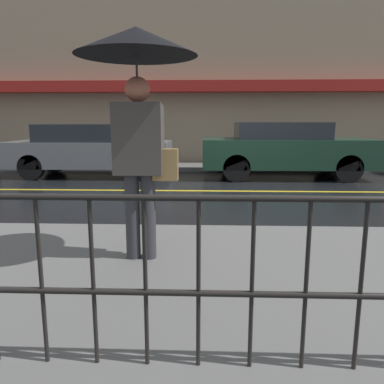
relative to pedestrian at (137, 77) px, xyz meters
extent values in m
plane|color=black|center=(1.32, 4.41, -1.87)|extent=(80.00, 80.00, 0.00)
cube|color=#60605E|center=(1.32, -0.35, -1.81)|extent=(28.00, 3.13, 0.13)
cube|color=#60605E|center=(1.32, 8.42, -1.81)|extent=(28.00, 1.61, 0.13)
cube|color=gold|center=(1.32, 4.41, -1.87)|extent=(25.20, 0.12, 0.01)
cube|color=gray|center=(1.32, 9.37, 1.06)|extent=(28.00, 0.30, 5.86)
cube|color=maroon|center=(1.32, 8.95, 0.73)|extent=(16.80, 0.55, 0.35)
cylinder|color=black|center=(1.32, -1.67, -0.79)|extent=(12.00, 0.04, 0.04)
cylinder|color=black|center=(1.32, -1.67, -1.31)|extent=(12.00, 0.04, 0.04)
cylinder|color=black|center=(-0.26, -1.67, -1.27)|extent=(0.02, 0.02, 0.95)
cylinder|color=black|center=(0.03, -1.67, -1.27)|extent=(0.02, 0.02, 0.95)
cylinder|color=black|center=(0.32, -1.67, -1.27)|extent=(0.02, 0.02, 0.95)
cylinder|color=black|center=(0.60, -1.67, -1.27)|extent=(0.02, 0.02, 0.95)
cylinder|color=black|center=(0.89, -1.67, -1.27)|extent=(0.02, 0.02, 0.95)
cylinder|color=black|center=(1.17, -1.67, -1.27)|extent=(0.02, 0.02, 0.95)
cylinder|color=black|center=(1.46, -1.67, -1.27)|extent=(0.02, 0.02, 0.95)
cylinder|color=#333338|center=(-0.08, 0.00, -1.32)|extent=(0.14, 0.14, 0.85)
cylinder|color=#333338|center=(0.07, 0.00, -1.32)|extent=(0.14, 0.14, 0.85)
cube|color=#47423D|center=(0.00, 0.00, -0.56)|extent=(0.46, 0.28, 0.67)
sphere|color=#BB6B50|center=(0.00, 0.00, -0.11)|extent=(0.23, 0.23, 0.23)
cylinder|color=#262628|center=(0.00, 0.00, -0.19)|extent=(0.02, 0.02, 0.75)
cone|color=black|center=(0.00, 0.00, 0.31)|extent=(1.12, 1.12, 0.25)
cube|color=#9E7A47|center=(0.25, 0.00, -0.81)|extent=(0.24, 0.12, 0.30)
cube|color=slate|center=(-2.52, 6.57, -1.25)|extent=(4.31, 1.71, 0.68)
cube|color=#1E2328|center=(-2.70, 6.57, -0.69)|extent=(2.24, 1.57, 0.45)
cylinder|color=black|center=(-1.19, 7.32, -1.54)|extent=(0.65, 0.22, 0.65)
cylinder|color=black|center=(-1.19, 5.82, -1.54)|extent=(0.65, 0.22, 0.65)
cylinder|color=black|center=(-3.86, 7.32, -1.54)|extent=(0.65, 0.22, 0.65)
cylinder|color=black|center=(-3.86, 5.82, -1.54)|extent=(0.65, 0.22, 0.65)
cube|color=#193828|center=(2.76, 6.57, -1.21)|extent=(4.42, 1.91, 0.74)
cube|color=#1E2328|center=(2.58, 6.57, -0.62)|extent=(2.30, 1.76, 0.43)
cylinder|color=black|center=(4.13, 7.42, -1.53)|extent=(0.68, 0.22, 0.68)
cylinder|color=black|center=(4.13, 5.72, -1.53)|extent=(0.68, 0.22, 0.68)
cylinder|color=black|center=(1.38, 7.42, -1.53)|extent=(0.68, 0.22, 0.68)
cylinder|color=black|center=(1.38, 5.72, -1.53)|extent=(0.68, 0.22, 0.68)
camera|label=1|loc=(0.64, -3.55, -0.41)|focal=35.00mm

